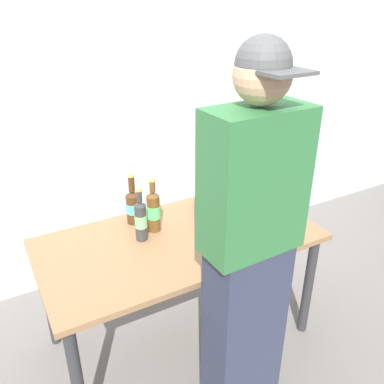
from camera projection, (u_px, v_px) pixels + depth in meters
ground_plane at (181, 334)px, 2.46m from camera, size 8.00×8.00×0.00m
desk at (180, 250)px, 2.19m from camera, size 1.47×0.76×0.70m
laptop at (222, 209)px, 2.35m from camera, size 0.42×0.44×0.18m
beer_bottle_green at (141, 220)px, 2.08m from camera, size 0.06×0.06×0.30m
beer_bottle_dark at (153, 210)px, 2.16m from camera, size 0.07×0.07×0.31m
beer_bottle_amber at (133, 205)px, 2.25m from camera, size 0.08×0.08×0.30m
person_figure at (249, 254)px, 1.66m from camera, size 0.40×0.28×1.76m
back_wall at (113, 92)px, 2.60m from camera, size 6.00×0.10×2.60m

